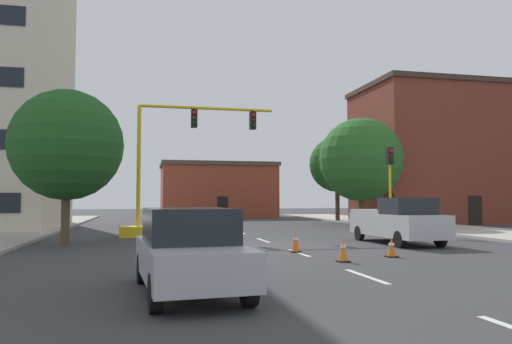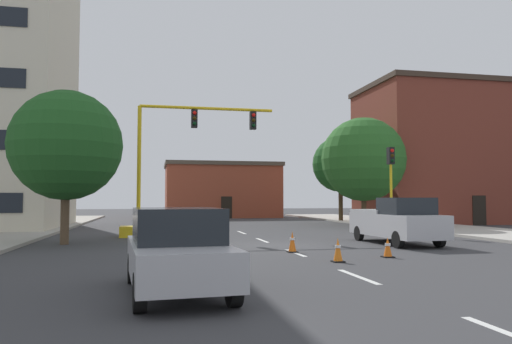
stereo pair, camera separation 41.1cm
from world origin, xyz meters
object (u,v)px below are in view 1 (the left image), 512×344
pickup_truck_silver (398,221)px  traffic_cone_roadside_b (343,250)px  tree_left_near (67,145)px  traffic_cone_roadside_d (296,242)px  sedan_silver_near_left (189,250)px  tree_right_far (337,164)px  traffic_cone_roadside_a (194,236)px  tree_right_mid (361,160)px  traffic_cone_roadside_c (392,247)px  traffic_signal_gantry (157,194)px  traffic_light_pole_right (390,170)px

pickup_truck_silver → traffic_cone_roadside_b: bearing=-132.0°
tree_left_near → traffic_cone_roadside_b: tree_left_near is taller
tree_left_near → pickup_truck_silver: 14.63m
traffic_cone_roadside_d → sedan_silver_near_left: bearing=-122.6°
tree_right_far → pickup_truck_silver: size_ratio=1.34×
tree_left_near → traffic_cone_roadside_d: bearing=-29.9°
traffic_cone_roadside_a → traffic_cone_roadside_b: bearing=-60.2°
tree_right_mid → traffic_cone_roadside_b: bearing=-116.5°
tree_right_far → pickup_truck_silver: (-5.15, -19.49, -3.91)m
tree_right_mid → traffic_cone_roadside_a: bearing=-139.6°
tree_left_near → traffic_cone_roadside_d: 10.71m
traffic_cone_roadside_c → traffic_signal_gantry: bearing=124.7°
traffic_signal_gantry → traffic_cone_roadside_b: traffic_signal_gantry is taller
sedan_silver_near_left → traffic_cone_roadside_a: size_ratio=6.23×
pickup_truck_silver → traffic_cone_roadside_d: size_ratio=7.15×
traffic_cone_roadside_b → traffic_cone_roadside_d: (-0.60, 2.95, 0.01)m
tree_right_far → tree_right_mid: bearing=-98.8°
traffic_cone_roadside_b → traffic_cone_roadside_c: traffic_cone_roadside_b is taller
sedan_silver_near_left → tree_right_far: bearing=62.5°
traffic_cone_roadside_a → traffic_cone_roadside_d: bearing=-49.6°
traffic_signal_gantry → traffic_cone_roadside_d: size_ratio=10.47×
traffic_cone_roadside_a → sedan_silver_near_left: bearing=-96.0°
tree_left_near → sedan_silver_near_left: size_ratio=1.43×
tree_right_mid → traffic_cone_roadside_a: (-12.73, -10.85, -4.35)m
traffic_cone_roadside_a → tree_left_near: bearing=168.4°
pickup_truck_silver → sedan_silver_near_left: size_ratio=1.17×
traffic_light_pole_right → traffic_cone_roadside_d: size_ratio=6.34×
traffic_light_pole_right → traffic_cone_roadside_a: size_ratio=6.46×
tree_left_near → traffic_signal_gantry: bearing=42.5°
tree_left_near → sedan_silver_near_left: tree_left_near is taller
tree_left_near → traffic_cone_roadside_c: (11.33, -7.13, -3.92)m
traffic_cone_roadside_c → traffic_cone_roadside_d: traffic_cone_roadside_d is taller
pickup_truck_silver → traffic_cone_roadside_d: bearing=-156.5°
traffic_cone_roadside_c → traffic_light_pole_right: bearing=62.0°
traffic_signal_gantry → tree_left_near: size_ratio=1.20×
pickup_truck_silver → traffic_cone_roadside_c: size_ratio=8.22×
pickup_truck_silver → sedan_silver_near_left: pickup_truck_silver is taller
traffic_cone_roadside_c → traffic_cone_roadside_d: bearing=141.3°
pickup_truck_silver → traffic_cone_roadside_d: 5.87m
traffic_cone_roadside_a → traffic_cone_roadside_c: traffic_cone_roadside_a is taller
traffic_cone_roadside_d → pickup_truck_silver: bearing=23.5°
pickup_truck_silver → sedan_silver_near_left: 13.53m
tree_left_near → tree_right_mid: (18.07, 9.76, 0.47)m
tree_right_mid → sedan_silver_near_left: tree_right_mid is taller
traffic_light_pole_right → pickup_truck_silver: 6.46m
pickup_truck_silver → traffic_cone_roadside_c: (-2.68, -4.47, -0.65)m
traffic_signal_gantry → traffic_cone_roadside_a: size_ratio=10.67×
tree_left_near → tree_right_far: size_ratio=0.91×
traffic_light_pole_right → pickup_truck_silver: traffic_light_pole_right is taller
tree_right_far → traffic_cone_roadside_a: 23.08m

